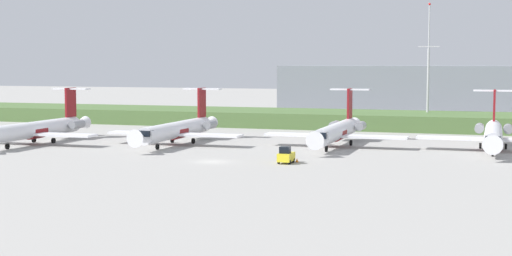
# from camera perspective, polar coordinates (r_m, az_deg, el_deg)

# --- Properties ---
(ground_plane) EXTENTS (500.00, 500.00, 0.00)m
(ground_plane) POSITION_cam_1_polar(r_m,az_deg,el_deg) (130.35, 1.42, -0.93)
(ground_plane) COLOR #9E9B96
(grass_berm) EXTENTS (320.00, 20.00, 3.17)m
(grass_berm) POSITION_cam_1_polar(r_m,az_deg,el_deg) (159.71, 4.53, 0.71)
(grass_berm) COLOR #4C6B38
(grass_berm) RESTS_ON ground
(regional_jet_second) EXTENTS (22.81, 31.00, 9.00)m
(regional_jet_second) POSITION_cam_1_polar(r_m,az_deg,el_deg) (129.11, -16.31, -0.06)
(regional_jet_second) COLOR white
(regional_jet_second) RESTS_ON ground
(regional_jet_third) EXTENTS (22.81, 31.00, 9.00)m
(regional_jet_third) POSITION_cam_1_polar(r_m,az_deg,el_deg) (124.10, -5.93, -0.08)
(regional_jet_third) COLOR white
(regional_jet_third) RESTS_ON ground
(regional_jet_fourth) EXTENTS (22.81, 31.00, 9.00)m
(regional_jet_fourth) POSITION_cam_1_polar(r_m,az_deg,el_deg) (121.18, 6.20, -0.20)
(regional_jet_fourth) COLOR white
(regional_jet_fourth) RESTS_ON ground
(regional_jet_fifth) EXTENTS (22.81, 31.00, 9.00)m
(regional_jet_fifth) POSITION_cam_1_polar(r_m,az_deg,el_deg) (120.66, 17.60, -0.43)
(regional_jet_fifth) COLOR white
(regional_jet_fifth) RESTS_ON ground
(antenna_mast) EXTENTS (4.40, 0.50, 25.70)m
(antenna_mast) POSITION_cam_1_polar(r_m,az_deg,el_deg) (159.45, 12.96, 3.85)
(antenna_mast) COLOR #B2B2B7
(antenna_mast) RESTS_ON ground
(distant_hangar) EXTENTS (62.28, 27.12, 12.70)m
(distant_hangar) POSITION_cam_1_polar(r_m,az_deg,el_deg) (193.21, 11.65, 2.78)
(distant_hangar) COLOR gray
(distant_hangar) RESTS_ON ground
(baggage_tug) EXTENTS (1.72, 3.20, 2.30)m
(baggage_tug) POSITION_cam_1_polar(r_m,az_deg,el_deg) (100.28, 2.29, -2.13)
(baggage_tug) COLOR yellow
(baggage_tug) RESTS_ON ground
(safety_cone_front_marker) EXTENTS (0.44, 0.44, 0.55)m
(safety_cone_front_marker) POSITION_cam_1_polar(r_m,az_deg,el_deg) (101.60, 3.13, -2.46)
(safety_cone_front_marker) COLOR orange
(safety_cone_front_marker) RESTS_ON ground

